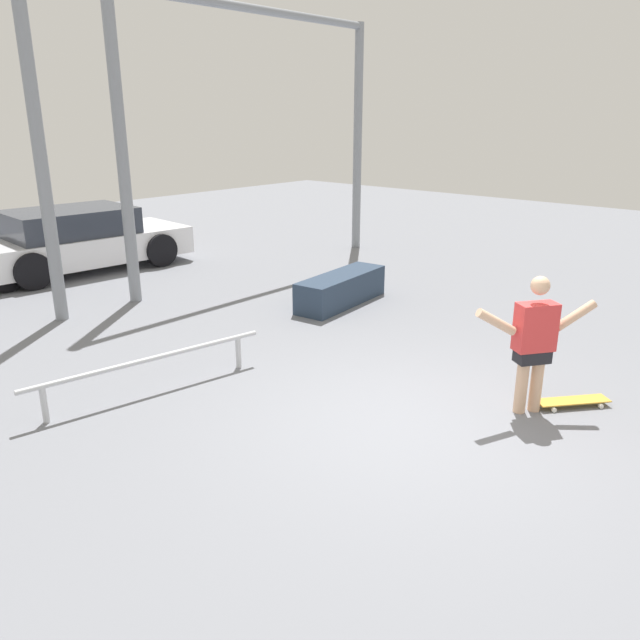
% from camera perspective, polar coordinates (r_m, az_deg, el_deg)
% --- Properties ---
extents(ground_plane, '(36.00, 36.00, 0.00)m').
position_cam_1_polar(ground_plane, '(6.78, 7.95, -9.40)').
color(ground_plane, slate).
extents(skateboarder, '(1.21, 0.89, 1.54)m').
position_cam_1_polar(skateboarder, '(7.04, 18.99, -1.71)').
color(skateboarder, '#DBAD89').
rests_on(skateboarder, ground_plane).
extents(skateboard, '(0.78, 0.69, 0.08)m').
position_cam_1_polar(skateboard, '(7.62, 22.10, -6.87)').
color(skateboard, gold).
rests_on(skateboard, ground_plane).
extents(grind_box, '(2.04, 0.80, 0.52)m').
position_cam_1_polar(grind_box, '(10.75, 1.94, 2.85)').
color(grind_box, '#28384C').
rests_on(grind_box, ground_plane).
extents(grind_rail, '(2.91, 0.54, 0.45)m').
position_cam_1_polar(grind_rail, '(7.56, -15.30, -3.90)').
color(grind_rail, '#B7BABF').
rests_on(grind_rail, ground_plane).
extents(canopy_support_right, '(6.43, 0.20, 5.06)m').
position_cam_1_polar(canopy_support_right, '(12.91, -5.53, 18.68)').
color(canopy_support_right, gray).
rests_on(canopy_support_right, ground_plane).
extents(parked_car_white, '(4.47, 2.26, 1.29)m').
position_cam_1_polar(parked_car_white, '(13.99, -21.30, 6.83)').
color(parked_car_white, white).
rests_on(parked_car_white, ground_plane).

